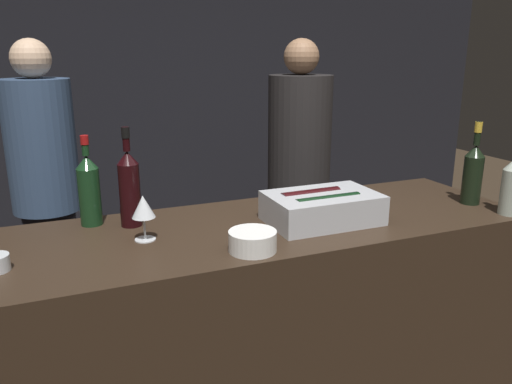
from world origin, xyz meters
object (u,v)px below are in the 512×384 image
object	(u,v)px
bowl_white	(253,240)
red_wine_bottle_black_foil	(129,186)
ice_bin_with_bottles	(322,207)
rose_wine_bottle	(512,184)
red_wine_bottle_burgundy	(89,189)
person_in_hoodie	(299,168)
wine_glass	(143,208)
champagne_bottle	(473,172)
person_blond_tee	(45,181)

from	to	relation	value
bowl_white	red_wine_bottle_black_foil	bearing A→B (deg)	128.88
ice_bin_with_bottles	rose_wine_bottle	distance (m)	0.79
bowl_white	red_wine_bottle_burgundy	size ratio (longest dim) A/B	0.47
red_wine_bottle_burgundy	person_in_hoodie	xyz separation A→B (m)	(1.30, 0.78, -0.20)
wine_glass	red_wine_bottle_burgundy	distance (m)	0.29
ice_bin_with_bottles	rose_wine_bottle	world-z (taller)	rose_wine_bottle
person_in_hoodie	red_wine_bottle_burgundy	bearing A→B (deg)	-83.35
champagne_bottle	ice_bin_with_bottles	bearing A→B (deg)	177.58
wine_glass	red_wine_bottle_black_foil	size ratio (longest dim) A/B	0.43
bowl_white	red_wine_bottle_burgundy	xyz separation A→B (m)	(-0.47, 0.48, 0.11)
red_wine_bottle_burgundy	champagne_bottle	distance (m)	1.59
wine_glass	person_in_hoodie	bearing A→B (deg)	42.15
red_wine_bottle_burgundy	person_blond_tee	distance (m)	1.10
person_blond_tee	rose_wine_bottle	bearing A→B (deg)	78.14
red_wine_bottle_black_foil	person_in_hoodie	bearing A→B (deg)	36.46
champagne_bottle	red_wine_bottle_burgundy	bearing A→B (deg)	167.60
rose_wine_bottle	person_in_hoodie	xyz separation A→B (m)	(-0.29, 1.30, -0.19)
champagne_bottle	rose_wine_bottle	xyz separation A→B (m)	(0.03, -0.18, -0.01)
wine_glass	champagne_bottle	bearing A→B (deg)	-3.98
bowl_white	champagne_bottle	xyz separation A→B (m)	(1.08, 0.14, 0.10)
wine_glass	person_in_hoodie	distance (m)	1.54
ice_bin_with_bottles	person_blond_tee	bearing A→B (deg)	125.98
ice_bin_with_bottles	bowl_white	xyz separation A→B (m)	(-0.36, -0.17, -0.02)
bowl_white	wine_glass	distance (m)	0.40
red_wine_bottle_burgundy	champagne_bottle	xyz separation A→B (m)	(1.55, -0.34, -0.00)
ice_bin_with_bottles	champagne_bottle	distance (m)	0.73
red_wine_bottle_burgundy	rose_wine_bottle	xyz separation A→B (m)	(1.59, -0.52, -0.02)
wine_glass	champagne_bottle	size ratio (longest dim) A/B	0.46
ice_bin_with_bottles	person_blond_tee	xyz separation A→B (m)	(-1.00, 1.38, -0.12)
red_wine_bottle_black_foil	person_in_hoodie	distance (m)	1.45
person_in_hoodie	person_blond_tee	xyz separation A→B (m)	(-1.47, 0.28, -0.00)
wine_glass	champagne_bottle	world-z (taller)	champagne_bottle
rose_wine_bottle	person_blond_tee	bearing A→B (deg)	137.93
ice_bin_with_bottles	person_blond_tee	size ratio (longest dim) A/B	0.24
bowl_white	rose_wine_bottle	xyz separation A→B (m)	(1.11, -0.04, 0.09)
wine_glass	rose_wine_bottle	distance (m)	1.45
bowl_white	person_in_hoodie	bearing A→B (deg)	56.94
person_in_hoodie	person_blond_tee	distance (m)	1.49
person_in_hoodie	red_wine_bottle_black_foil	bearing A→B (deg)	-78.09
bowl_white	wine_glass	xyz separation A→B (m)	(-0.31, 0.24, 0.08)
wine_glass	red_wine_bottle_burgundy	world-z (taller)	red_wine_bottle_burgundy
red_wine_bottle_burgundy	champagne_bottle	size ratio (longest dim) A/B	0.97
red_wine_bottle_black_foil	rose_wine_bottle	bearing A→B (deg)	-17.26
person_blond_tee	ice_bin_with_bottles	bearing A→B (deg)	66.19
ice_bin_with_bottles	red_wine_bottle_black_foil	distance (m)	0.74
wine_glass	person_in_hoodie	xyz separation A→B (m)	(1.14, 1.03, -0.18)
bowl_white	red_wine_bottle_burgundy	world-z (taller)	red_wine_bottle_burgundy
wine_glass	person_blond_tee	world-z (taller)	person_blond_tee
red_wine_bottle_burgundy	red_wine_bottle_black_foil	bearing A→B (deg)	-26.44
person_blond_tee	wine_glass	bearing A→B (deg)	44.30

